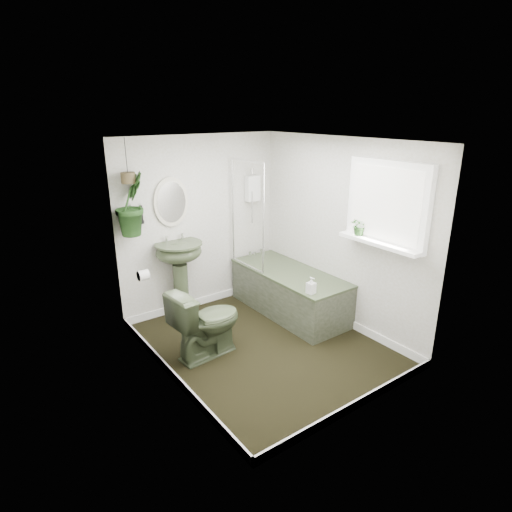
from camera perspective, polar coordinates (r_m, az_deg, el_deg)
floor at (r=5.07m, az=1.01°, el=-11.86°), size 2.30×2.80×0.02m
ceiling at (r=4.36m, az=1.20°, el=15.32°), size 2.30×2.80×0.02m
wall_back at (r=5.73m, az=-7.42°, el=4.28°), size 2.30×0.02×2.30m
wall_front at (r=3.63m, az=14.62°, el=-5.01°), size 2.30×0.02×2.30m
wall_left at (r=4.03m, az=-12.21°, el=-2.36°), size 0.02×2.80×2.30m
wall_right at (r=5.33m, az=11.13°, el=2.97°), size 0.02×2.80×2.30m
skirting at (r=5.04m, az=1.02°, el=-11.27°), size 2.30×2.80×0.10m
bathtub at (r=5.73m, az=4.46°, el=-4.74°), size 0.72×1.72×0.58m
bath_screen at (r=5.58m, az=-1.14°, el=5.43°), size 0.04×0.72×1.40m
shower_box at (r=6.00m, az=-0.47°, el=9.02°), size 0.20×0.10×0.35m
oval_mirror at (r=5.43m, az=-11.22°, el=7.07°), size 0.46×0.03×0.62m
wall_sconce at (r=5.30m, az=-15.03°, el=5.37°), size 0.04×0.04×0.22m
toilet_roll_holder at (r=4.75m, az=-14.81°, el=-2.49°), size 0.11×0.11×0.11m
window_recess at (r=4.73m, az=17.11°, el=6.69°), size 0.08×1.00×0.90m
window_sill at (r=4.77m, az=16.12°, el=1.68°), size 0.18×1.00×0.04m
window_blinds at (r=4.69m, az=16.78°, el=6.64°), size 0.01×0.86×0.76m
toilet at (r=4.73m, az=-6.61°, el=-8.67°), size 0.82×0.52×0.80m
pedestal_sink at (r=5.61m, az=-10.01°, el=-3.12°), size 0.60×0.52×1.01m
sill_plant at (r=4.93m, az=13.60°, el=4.04°), size 0.26×0.24×0.23m
hanging_plant at (r=5.11m, az=-16.37°, el=6.64°), size 0.51×0.51×0.72m
soap_bottle at (r=4.95m, az=7.36°, el=-3.91°), size 0.10×0.10×0.20m
hanging_pot at (r=5.06m, az=-16.69°, el=9.97°), size 0.16×0.16×0.12m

